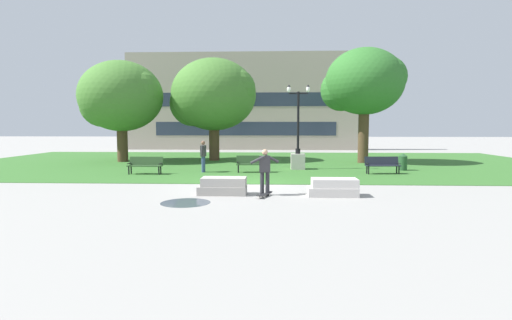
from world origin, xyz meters
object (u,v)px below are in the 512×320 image
park_bench_near_left (382,164)px  park_bench_far_left (253,163)px  skateboard (264,194)px  concrete_block_left (333,188)px  lamp_post_center (298,152)px  trash_bin (403,162)px  person_bystander_near_lawn (203,155)px  park_bench_near_right (145,164)px  concrete_block_center (223,186)px  person_skateboarder (265,169)px

park_bench_near_left → park_bench_far_left: size_ratio=1.00×
skateboard → park_bench_far_left: 7.41m
concrete_block_left → lamp_post_center: (-0.77, 8.66, 0.71)m
park_bench_near_left → trash_bin: size_ratio=1.91×
lamp_post_center → trash_bin: size_ratio=5.09×
trash_bin → person_bystander_near_lawn: person_bystander_near_lawn is taller
park_bench_near_right → trash_bin: 14.28m
concrete_block_left → park_bench_far_left: size_ratio=0.98×
park_bench_near_right → lamp_post_center: (8.15, 2.67, 0.48)m
concrete_block_left → park_bench_near_left: 7.54m
skateboard → park_bench_near_left: bearing=48.8°
concrete_block_center → person_skateboarder: bearing=-4.1°
person_skateboarder → park_bench_far_left: size_ratio=0.93×
lamp_post_center → park_bench_far_left: bearing=-147.5°
skateboard → person_bystander_near_lawn: person_bystander_near_lawn is taller
person_skateboarder → park_bench_near_right: (-6.41, 5.96, -0.44)m
person_skateboarder → park_bench_near_right: 8.76m
concrete_block_left → park_bench_near_left: (3.56, 6.64, 0.23)m
skateboard → park_bench_near_left: 9.25m
trash_bin → park_bench_near_right: bearing=-170.6°
park_bench_near_left → trash_bin: trash_bin is taller
person_bystander_near_lawn → park_bench_near_left: bearing=-1.9°
concrete_block_left → park_bench_near_left: size_ratio=0.98×
park_bench_near_right → person_bystander_near_lawn: bearing=18.3°
park_bench_near_left → lamp_post_center: 4.80m
trash_bin → person_bystander_near_lawn: (-11.19, -1.37, 0.48)m
person_skateboarder → skateboard: person_skateboarder is taller
park_bench_near_right → park_bench_near_left: bearing=3.0°
park_bench_far_left → lamp_post_center: bearing=32.5°
skateboard → trash_bin: (7.69, 8.64, 0.42)m
park_bench_near_right → person_bystander_near_lawn: size_ratio=1.06×
concrete_block_left → skateboard: (-2.52, -0.32, -0.22)m
trash_bin → person_bystander_near_lawn: 11.28m
person_bystander_near_lawn → concrete_block_center: bearing=-74.1°
skateboard → park_bench_far_left: bearing=96.1°
skateboard → lamp_post_center: size_ratio=0.21×
concrete_block_center → person_skateboarder: (1.57, -0.11, 0.67)m
lamp_post_center → trash_bin: bearing=-3.3°
skateboard → lamp_post_center: lamp_post_center is taller
park_bench_far_left → lamp_post_center: size_ratio=0.38×
concrete_block_left → person_bystander_near_lawn: size_ratio=1.05×
concrete_block_center → skateboard: (1.56, -0.46, -0.22)m
trash_bin → skateboard: bearing=-131.7°
person_skateboarder → park_bench_near_right: bearing=137.1°
concrete_block_center → park_bench_near_right: size_ratio=0.99×
concrete_block_center → park_bench_near_right: park_bench_near_right is taller
person_skateboarder → trash_bin: person_skateboarder is taller
park_bench_near_left → park_bench_far_left: bearing=176.7°
trash_bin → park_bench_near_left: bearing=-133.7°
concrete_block_left → lamp_post_center: lamp_post_center is taller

